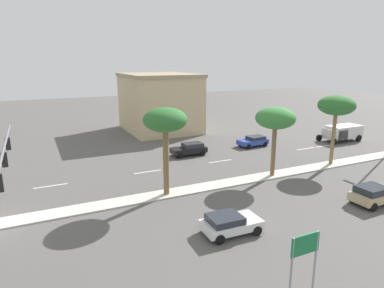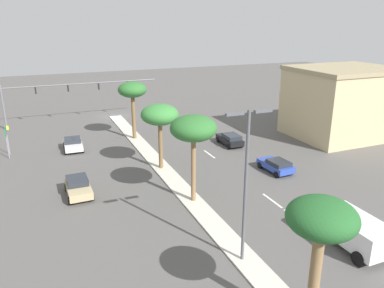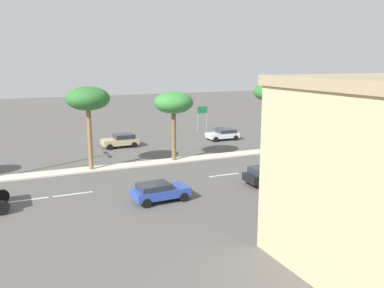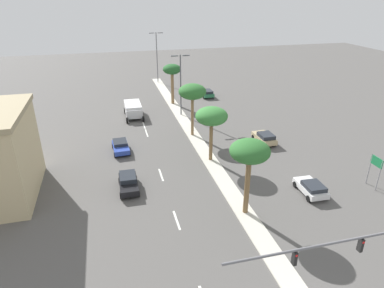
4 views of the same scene
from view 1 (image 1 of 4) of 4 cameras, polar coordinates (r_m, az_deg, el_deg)
name	(u,v)px [view 1 (image 1 of 4)]	position (r m, az deg, el deg)	size (l,w,h in m)	color
ground_plane	(287,173)	(34.63, 15.88, -4.72)	(160.00, 160.00, 0.00)	#565451
median_curb	(340,163)	(39.64, 23.81, -2.94)	(1.80, 65.22, 0.12)	beige
lane_stripe_right	(51,186)	(32.47, -22.85, -6.58)	(0.20, 2.80, 0.01)	silver
lane_stripe_left	(148,172)	(33.89, -7.52, -4.70)	(0.20, 2.80, 0.01)	silver
lane_stripe_far	(220,161)	(37.17, 4.81, -2.92)	(0.20, 2.80, 0.01)	silver
lane_stripe_leading	(306,149)	(44.57, 18.75, -0.76)	(0.20, 2.80, 0.01)	silver
lane_stripe_mid	(324,146)	(46.75, 21.49, -0.32)	(0.20, 2.80, 0.01)	silver
directional_road_sign	(304,253)	(16.47, 18.55, -17.19)	(0.10, 1.56, 3.43)	gray
commercial_building	(159,102)	(52.92, -5.57, 7.05)	(12.61, 10.29, 8.82)	#C6B284
palm_tree_outboard	(165,122)	(26.39, -4.57, 3.78)	(3.50, 3.50, 7.16)	brown
palm_tree_inboard	(275,119)	(31.95, 13.98, 4.15)	(3.72, 3.72, 6.56)	brown
palm_tree_far	(336,106)	(37.51, 23.32, 5.91)	(3.73, 3.73, 7.26)	olive
sedan_black_trailing	(190,149)	(39.21, -0.40, -0.82)	(1.98, 4.12, 1.43)	black
sedan_blue_center	(253,141)	(44.00, 10.37, 0.53)	(2.16, 3.96, 1.29)	#2D47AD
sedan_tan_inboard	(374,194)	(29.79, 28.53, -7.47)	(2.10, 3.98, 1.47)	tan
sedan_white_left	(230,223)	(22.19, 6.42, -13.21)	(2.20, 3.89, 1.29)	silver
box_truck	(341,132)	(50.33, 23.99, 1.83)	(2.76, 6.02, 2.12)	silver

